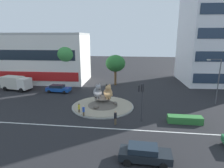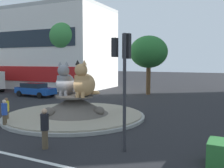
% 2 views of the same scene
% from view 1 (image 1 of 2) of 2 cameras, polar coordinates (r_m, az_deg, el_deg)
% --- Properties ---
extents(ground_plane, '(160.00, 160.00, 0.00)m').
position_cam_1_polar(ground_plane, '(29.80, -2.77, -6.85)').
color(ground_plane, black).
extents(lane_centreline, '(112.00, 0.20, 0.01)m').
position_cam_1_polar(lane_centreline, '(23.43, -5.80, -12.94)').
color(lane_centreline, silver).
rests_on(lane_centreline, ground).
extents(roundabout_island, '(9.56, 9.56, 1.51)m').
position_cam_1_polar(roundabout_island, '(29.60, -2.77, -5.86)').
color(roundabout_island, gray).
rests_on(roundabout_island, ground).
extents(cat_statue_grey, '(1.99, 2.61, 2.32)m').
position_cam_1_polar(cat_statue_grey, '(29.22, -4.33, -2.42)').
color(cat_statue_grey, gray).
rests_on(cat_statue_grey, roundabout_island).
extents(cat_statue_calico, '(1.70, 2.61, 2.41)m').
position_cam_1_polar(cat_statue_calico, '(28.78, -1.17, -2.56)').
color(cat_statue_calico, tan).
rests_on(cat_statue_calico, roundabout_island).
extents(traffic_light_mast, '(0.71, 0.54, 4.98)m').
position_cam_1_polar(traffic_light_mast, '(23.97, 8.89, -3.02)').
color(traffic_light_mast, '#2D2D33').
rests_on(traffic_light_mast, ground).
extents(shophouse_block, '(27.08, 10.86, 16.43)m').
position_cam_1_polar(shophouse_block, '(50.37, -23.03, 7.34)').
color(shophouse_block, silver).
rests_on(shophouse_block, ground).
extents(office_tower, '(17.10, 14.44, 27.15)m').
position_cam_1_polar(office_tower, '(51.28, 30.50, 15.45)').
color(office_tower, silver).
rests_on(office_tower, ground).
extents(clipped_hedge_strip, '(4.25, 1.20, 0.90)m').
position_cam_1_polar(clipped_hedge_strip, '(26.00, 21.09, -9.95)').
color(clipped_hedge_strip, '#2D7033').
rests_on(clipped_hedge_strip, ground).
extents(broadleaf_tree_behind_island, '(4.35, 4.35, 6.79)m').
position_cam_1_polar(broadleaf_tree_behind_island, '(42.11, 1.05, 6.20)').
color(broadleaf_tree_behind_island, brown).
rests_on(broadleaf_tree_behind_island, ground).
extents(second_tree_near_tower, '(5.57, 5.57, 9.42)m').
position_cam_1_polar(second_tree_near_tower, '(43.50, -12.99, 8.90)').
color(second_tree_near_tower, brown).
rests_on(second_tree_near_tower, ground).
extents(streetlight_arm, '(2.13, 0.37, 7.33)m').
position_cam_1_polar(streetlight_arm, '(34.12, 29.15, 1.48)').
color(streetlight_arm, '#4C4C51').
rests_on(streetlight_arm, ground).
extents(pedestrian_yellow_shirt, '(0.31, 0.31, 1.59)m').
position_cam_1_polar(pedestrian_yellow_shirt, '(27.16, -9.90, -7.26)').
color(pedestrian_yellow_shirt, brown).
rests_on(pedestrian_yellow_shirt, ground).
extents(pedestrian_blue_shirt, '(0.32, 0.32, 1.64)m').
position_cam_1_polar(pedestrian_blue_shirt, '(26.08, -8.57, -8.05)').
color(pedestrian_blue_shirt, brown).
rests_on(pedestrian_blue_shirt, ground).
extents(pedestrian_black_shirt, '(0.36, 0.36, 1.78)m').
position_cam_1_polar(pedestrian_black_shirt, '(23.70, 1.02, -10.01)').
color(pedestrian_black_shirt, brown).
rests_on(pedestrian_black_shirt, ground).
extents(sedan_on_far_lane, '(4.55, 2.09, 1.52)m').
position_cam_1_polar(sedan_on_far_lane, '(17.63, 9.78, -19.92)').
color(sedan_on_far_lane, black).
rests_on(sedan_on_far_lane, ground).
extents(parked_car_right, '(4.81, 2.19, 1.48)m').
position_cam_1_polar(parked_car_right, '(38.56, -15.92, -1.31)').
color(parked_car_right, '#19479E').
rests_on(parked_car_right, ground).
extents(delivery_box_truck, '(6.36, 3.49, 2.81)m').
position_cam_1_polar(delivery_box_truck, '(43.14, -26.96, 0.35)').
color(delivery_box_truck, silver).
rests_on(delivery_box_truck, ground).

